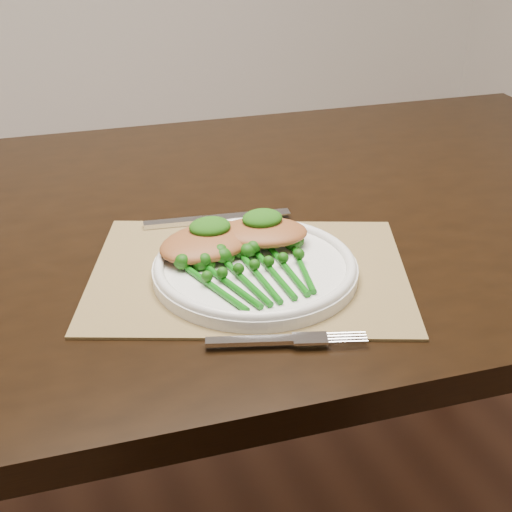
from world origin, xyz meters
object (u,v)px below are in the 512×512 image
object	(u,v)px
dining_table	(219,406)
dinner_plate	(255,267)
chicken_fillet_left	(208,242)
broccolini_bundle	(260,277)
placemat	(249,273)

from	to	relation	value
dining_table	dinner_plate	distance (m)	0.44
dining_table	chicken_fillet_left	world-z (taller)	chicken_fillet_left
dining_table	chicken_fillet_left	distance (m)	0.43
dinner_plate	chicken_fillet_left	size ratio (longest dim) A/B	1.89
dinner_plate	chicken_fillet_left	bearing A→B (deg)	127.68
broccolini_bundle	dinner_plate	bearing A→B (deg)	72.84
placemat	broccolini_bundle	world-z (taller)	broccolini_bundle
placemat	chicken_fillet_left	size ratio (longest dim) A/B	2.92
placemat	chicken_fillet_left	distance (m)	0.07
dining_table	broccolini_bundle	bearing A→B (deg)	-89.25
dining_table	placemat	size ratio (longest dim) A/B	4.15
placemat	chicken_fillet_left	xyz separation A→B (m)	(-0.04, 0.04, 0.03)
chicken_fillet_left	dinner_plate	bearing A→B (deg)	-69.47
dinner_plate	chicken_fillet_left	distance (m)	0.07
dining_table	broccolini_bundle	xyz separation A→B (m)	(-0.02, -0.24, 0.40)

